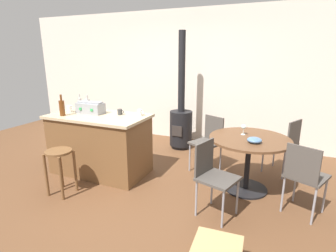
{
  "coord_description": "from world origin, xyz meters",
  "views": [
    {
      "loc": [
        1.82,
        -3.0,
        1.81
      ],
      "look_at": [
        0.33,
        0.49,
        0.77
      ],
      "focal_mm": 28.14,
      "sensor_mm": 36.0,
      "label": 1
    }
  ],
  "objects": [
    {
      "name": "folding_chair_right",
      "position": [
        2.17,
        0.08,
        0.52
      ],
      "size": [
        0.53,
        0.53,
        0.87
      ],
      "color": "#47423D",
      "rests_on": "ground_plane"
    },
    {
      "name": "bottle_0",
      "position": [
        -1.13,
        -0.1,
        1.05
      ],
      "size": [
        0.08,
        0.08,
        0.32
      ],
      "color": "#603314",
      "rests_on": "kitchen_island"
    },
    {
      "name": "serving_bowl",
      "position": [
        1.59,
        0.27,
        0.78
      ],
      "size": [
        0.18,
        0.18,
        0.07
      ],
      "primitive_type": "ellipsoid",
      "color": "#4C7099",
      "rests_on": "dining_table"
    },
    {
      "name": "folding_chair_left",
      "position": [
        1.21,
        -0.28,
        0.51
      ],
      "size": [
        0.5,
        0.5,
        0.86
      ],
      "color": "#47423D",
      "rests_on": "ground_plane"
    },
    {
      "name": "ground_plane",
      "position": [
        0.0,
        0.0,
        0.0
      ],
      "size": [
        8.8,
        8.8,
        0.0
      ],
      "primitive_type": "plane",
      "color": "brown"
    },
    {
      "name": "cup_1",
      "position": [
        -1.21,
        0.13,
        0.98
      ],
      "size": [
        0.12,
        0.08,
        0.1
      ],
      "color": "white",
      "rests_on": "kitchen_island"
    },
    {
      "name": "wood_stove",
      "position": [
        0.09,
        1.69,
        0.55
      ],
      "size": [
        0.44,
        0.45,
        2.23
      ],
      "color": "black",
      "rests_on": "ground_plane"
    },
    {
      "name": "wooden_stool",
      "position": [
        -0.73,
        -0.63,
        0.45
      ],
      "size": [
        0.34,
        0.34,
        0.61
      ],
      "color": "brown",
      "rests_on": "ground_plane"
    },
    {
      "name": "folding_chair_near",
      "position": [
        1.97,
        1.18,
        0.53
      ],
      "size": [
        0.54,
        0.54,
        0.88
      ],
      "color": "#47423D",
      "rests_on": "ground_plane"
    },
    {
      "name": "kitchen_island",
      "position": [
        -0.67,
        0.14,
        0.47
      ],
      "size": [
        1.5,
        0.82,
        0.93
      ],
      "color": "brown",
      "rests_on": "ground_plane"
    },
    {
      "name": "back_wall",
      "position": [
        0.0,
        2.33,
        1.35
      ],
      "size": [
        8.0,
        0.1,
        2.7
      ],
      "primitive_type": "cube",
      "color": "beige",
      "rests_on": "ground_plane"
    },
    {
      "name": "toolbox",
      "position": [
        -0.85,
        0.2,
        1.01
      ],
      "size": [
        0.42,
        0.22,
        0.18
      ],
      "color": "gray",
      "rests_on": "kitchen_island"
    },
    {
      "name": "dining_table",
      "position": [
        1.52,
        0.46,
        0.57
      ],
      "size": [
        1.06,
        1.06,
        0.75
      ],
      "color": "black",
      "rests_on": "ground_plane"
    },
    {
      "name": "wine_glass",
      "position": [
        1.41,
        0.57,
        0.85
      ],
      "size": [
        0.07,
        0.07,
        0.14
      ],
      "color": "silver",
      "rests_on": "dining_table"
    },
    {
      "name": "cup_2",
      "position": [
        -0.07,
        0.35,
        0.97
      ],
      "size": [
        0.11,
        0.08,
        0.09
      ],
      "color": "white",
      "rests_on": "kitchen_island"
    },
    {
      "name": "bottle_2",
      "position": [
        -1.19,
        0.36,
        1.03
      ],
      "size": [
        0.06,
        0.06,
        0.26
      ],
      "color": "#B7B2AD",
      "rests_on": "kitchen_island"
    },
    {
      "name": "cup_0",
      "position": [
        -0.37,
        0.28,
        0.97
      ],
      "size": [
        0.11,
        0.07,
        0.09
      ],
      "color": "#383838",
      "rests_on": "kitchen_island"
    },
    {
      "name": "folding_chair_far",
      "position": [
        0.87,
        0.85,
        0.52
      ],
      "size": [
        0.54,
        0.54,
        0.88
      ],
      "color": "#47423D",
      "rests_on": "ground_plane"
    },
    {
      "name": "bottle_1",
      "position": [
        -1.07,
        0.4,
        1.02
      ],
      "size": [
        0.08,
        0.08,
        0.24
      ],
      "color": "#B7B2AD",
      "rests_on": "kitchen_island"
    }
  ]
}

